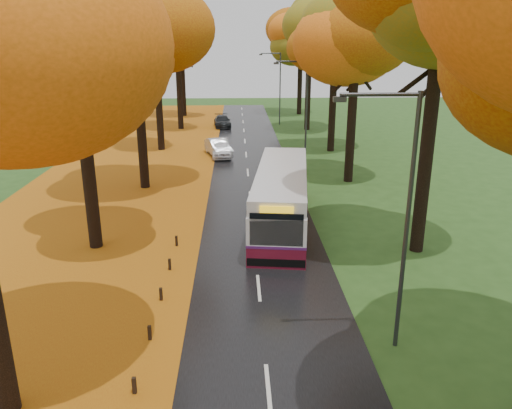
{
  "coord_description": "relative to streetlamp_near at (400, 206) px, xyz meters",
  "views": [
    {
      "loc": [
        -0.8,
        -5.58,
        9.3
      ],
      "look_at": [
        0.0,
        14.69,
        2.6
      ],
      "focal_mm": 35.0,
      "sensor_mm": 36.0,
      "label": 1
    }
  ],
  "objects": [
    {
      "name": "road",
      "position": [
        -3.95,
        17.0,
        -4.69
      ],
      "size": [
        6.5,
        90.0,
        0.04
      ],
      "primitive_type": "cube",
      "color": "black",
      "rests_on": "ground"
    },
    {
      "name": "centre_line",
      "position": [
        -3.95,
        17.0,
        -4.67
      ],
      "size": [
        0.12,
        90.0,
        0.01
      ],
      "primitive_type": "cube",
      "color": "silver",
      "rests_on": "road"
    },
    {
      "name": "leaf_verge",
      "position": [
        -12.95,
        17.0,
        -4.7
      ],
      "size": [
        12.0,
        90.0,
        0.02
      ],
      "primitive_type": "cube",
      "color": "#98460D",
      "rests_on": "ground"
    },
    {
      "name": "leaf_drift",
      "position": [
        -7.0,
        17.0,
        -4.67
      ],
      "size": [
        0.9,
        90.0,
        0.01
      ],
      "primitive_type": "cube",
      "color": "#B47212",
      "rests_on": "road"
    },
    {
      "name": "trees_left",
      "position": [
        -11.13,
        19.06,
        4.82
      ],
      "size": [
        9.2,
        74.0,
        13.88
      ],
      "color": "black",
      "rests_on": "ground"
    },
    {
      "name": "trees_right",
      "position": [
        3.24,
        18.91,
        4.98
      ],
      "size": [
        9.3,
        74.2,
        13.96
      ],
      "color": "black",
      "rests_on": "ground"
    },
    {
      "name": "streetlamp_near",
      "position": [
        0.0,
        0.0,
        0.0
      ],
      "size": [
        2.45,
        0.18,
        8.0
      ],
      "color": "#333538",
      "rests_on": "ground"
    },
    {
      "name": "streetlamp_mid",
      "position": [
        0.0,
        22.0,
        0.0
      ],
      "size": [
        2.45,
        0.18,
        8.0
      ],
      "color": "#333538",
      "rests_on": "ground"
    },
    {
      "name": "streetlamp_far",
      "position": [
        0.0,
        44.0,
        0.0
      ],
      "size": [
        2.45,
        0.18,
        8.0
      ],
      "color": "#333538",
      "rests_on": "ground"
    },
    {
      "name": "bus",
      "position": [
        -2.44,
        11.16,
        -3.13
      ],
      "size": [
        3.96,
        11.44,
        2.95
      ],
      "rotation": [
        0.0,
        0.0,
        -0.13
      ],
      "color": "#5D0E20",
      "rests_on": "road"
    },
    {
      "name": "car_white",
      "position": [
        -6.08,
        27.21,
        -4.02
      ],
      "size": [
        1.91,
        3.97,
        1.31
      ],
      "primitive_type": "imported",
      "rotation": [
        0.0,
        0.0,
        0.1
      ],
      "color": "white",
      "rests_on": "road"
    },
    {
      "name": "car_silver",
      "position": [
        -6.3,
        27.81,
        -3.98
      ],
      "size": [
        2.6,
        4.42,
        1.38
      ],
      "primitive_type": "imported",
      "rotation": [
        0.0,
        0.0,
        0.29
      ],
      "color": "#98999F",
      "rests_on": "road"
    },
    {
      "name": "car_dark",
      "position": [
        -6.3,
        42.38,
        -4.05
      ],
      "size": [
        2.13,
        4.42,
        1.24
      ],
      "primitive_type": "imported",
      "rotation": [
        0.0,
        0.0,
        0.09
      ],
      "color": "black",
      "rests_on": "road"
    }
  ]
}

